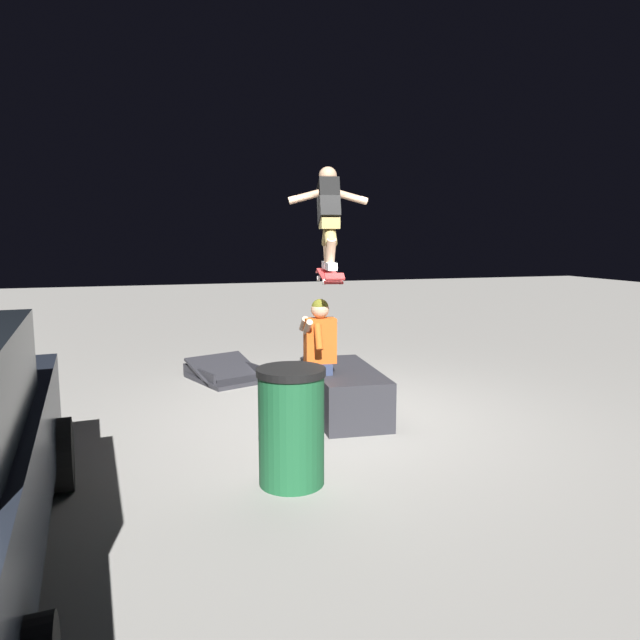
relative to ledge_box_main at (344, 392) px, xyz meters
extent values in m
plane|color=gray|center=(-0.02, 0.07, -0.27)|extent=(40.00, 40.00, 0.00)
cube|color=#28282D|center=(0.00, 0.00, 0.00)|extent=(1.61, 0.84, 0.54)
cube|color=#2D3856|center=(-0.11, 0.32, 0.33)|extent=(0.32, 0.20, 0.12)
cube|color=#D15119|center=(-0.11, 0.32, 0.64)|extent=(0.23, 0.35, 0.50)
sphere|color=tan|center=(-0.11, 0.32, 0.99)|extent=(0.20, 0.20, 0.20)
sphere|color=#595B19|center=(-0.11, 0.32, 1.01)|extent=(0.19, 0.19, 0.19)
cylinder|color=#D15119|center=(-0.30, 0.40, 0.72)|extent=(0.20, 0.09, 0.29)
cylinder|color=tan|center=(-0.22, 0.49, 0.82)|extent=(0.24, 0.09, 0.19)
cylinder|color=#D15119|center=(0.09, 0.37, 0.72)|extent=(0.20, 0.09, 0.29)
cylinder|color=tan|center=(0.02, 0.47, 0.82)|extent=(0.24, 0.09, 0.19)
cylinder|color=#2D3856|center=(-0.18, 0.53, 0.31)|extent=(0.17, 0.41, 0.14)
cylinder|color=#2D3856|center=(-0.17, 0.73, 0.02)|extent=(0.11, 0.11, 0.50)
cube|color=black|center=(-0.16, 0.78, -0.23)|extent=(0.12, 0.27, 0.08)
cylinder|color=#2D3856|center=(0.00, 0.51, 0.31)|extent=(0.17, 0.41, 0.14)
cylinder|color=#2D3856|center=(0.01, 0.71, 0.02)|extent=(0.11, 0.11, 0.50)
cube|color=black|center=(0.02, 0.76, -0.23)|extent=(0.12, 0.27, 0.08)
cube|color=#B72D2D|center=(-0.09, 0.21, 1.36)|extent=(0.82, 0.34, 0.13)
cube|color=#B72D2D|center=(0.35, 0.13, 1.38)|extent=(0.16, 0.22, 0.04)
cube|color=#B72D2D|center=(-0.53, 0.29, 1.38)|extent=(0.15, 0.22, 0.07)
cube|color=#99999E|center=(0.19, 0.16, 1.33)|extent=(0.09, 0.17, 0.04)
cylinder|color=white|center=(0.20, 0.24, 1.31)|extent=(0.06, 0.04, 0.05)
cylinder|color=white|center=(0.17, 0.07, 1.31)|extent=(0.06, 0.04, 0.05)
cube|color=#99999E|center=(-0.36, 0.26, 1.33)|extent=(0.09, 0.17, 0.04)
cylinder|color=white|center=(-0.35, 0.35, 1.31)|extent=(0.06, 0.04, 0.05)
cylinder|color=white|center=(-0.38, 0.17, 1.31)|extent=(0.06, 0.04, 0.05)
cube|color=white|center=(0.09, 0.17, 1.47)|extent=(0.27, 0.15, 0.08)
cube|color=white|center=(-0.26, 0.24, 1.47)|extent=(0.27, 0.15, 0.08)
cylinder|color=tan|center=(0.04, 0.18, 1.63)|extent=(0.25, 0.14, 0.31)
cylinder|color=olive|center=(-0.03, 0.20, 1.83)|extent=(0.35, 0.19, 0.33)
cylinder|color=tan|center=(-0.21, 0.23, 1.63)|extent=(0.25, 0.14, 0.31)
cylinder|color=olive|center=(-0.14, 0.22, 1.83)|extent=(0.35, 0.19, 0.33)
cube|color=olive|center=(-0.09, 0.21, 1.93)|extent=(0.33, 0.25, 0.12)
cube|color=black|center=(-0.01, 0.19, 2.17)|extent=(0.48, 0.30, 0.52)
sphere|color=tan|center=(0.05, 0.18, 2.45)|extent=(0.20, 0.20, 0.20)
cylinder|color=tan|center=(0.05, 0.41, 2.23)|extent=(0.16, 0.45, 0.19)
cylinder|color=tan|center=(-0.03, -0.03, 2.23)|extent=(0.16, 0.45, 0.19)
cube|color=#28282D|center=(2.09, 1.04, -0.24)|extent=(1.33, 1.23, 0.06)
cube|color=#28282D|center=(2.09, 1.04, -0.17)|extent=(1.30, 1.22, 0.38)
cube|color=#28282D|center=(2.09, 1.47, -0.18)|extent=(0.92, 0.38, 0.18)
cube|color=#28282D|center=(2.09, 0.62, -0.18)|extent=(0.92, 0.38, 0.18)
cylinder|color=#19512D|center=(-1.67, 1.05, 0.19)|extent=(0.55, 0.55, 0.93)
cylinder|color=black|center=(-1.67, 1.05, 0.69)|extent=(0.57, 0.57, 0.06)
cylinder|color=black|center=(-1.27, 2.89, 0.03)|extent=(0.62, 0.27, 0.60)
camera|label=1|loc=(-6.17, 2.16, 1.77)|focal=32.52mm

